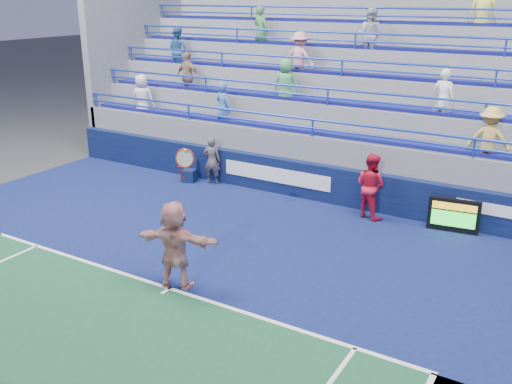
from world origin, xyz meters
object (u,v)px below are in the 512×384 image
Objects in this scene: tennis_player at (175,245)px; ball_girl at (371,186)px; serve_speed_board at (454,216)px; line_judge at (212,161)px; judge_chair at (190,175)px.

tennis_player reaches higher than ball_girl.
serve_speed_board is 7.32m from tennis_player.
line_judge is at bearing 179.42° from serve_speed_board.
tennis_player is at bearing -125.85° from serve_speed_board.
tennis_player is at bearing 99.82° from line_judge.
judge_chair is 6.14m from ball_girl.
ball_girl is at bearing 0.41° from judge_chair.
line_judge is 0.85× the size of ball_girl.
serve_speed_board reaches higher than judge_chair.
tennis_player is 6.84m from line_judge.
serve_speed_board is at bearing 160.46° from line_judge.
tennis_player is at bearing -54.97° from judge_chair.
ball_girl reaches higher than judge_chair.
judge_chair is at bearing 125.03° from tennis_player.
ball_girl is at bearing 158.96° from line_judge.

